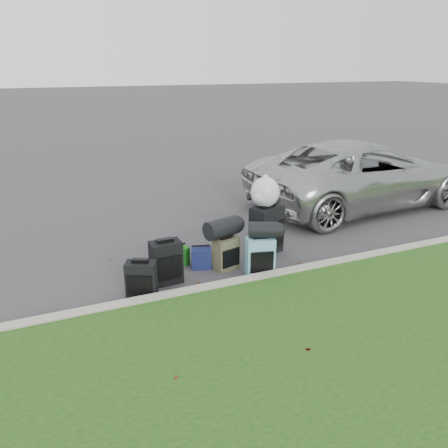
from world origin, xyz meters
name	(u,v)px	position (x,y,z in m)	size (l,w,h in m)	color
ground	(234,258)	(0.00, 0.00, 0.00)	(120.00, 120.00, 0.00)	#383535
curb	(262,280)	(0.00, -1.00, 0.07)	(120.00, 0.18, 0.15)	#9E937F
suv	(362,173)	(3.84, 1.58, 0.73)	(2.42, 5.25, 1.46)	#B7B7B2
suitcase_small_black	(141,279)	(-1.70, -0.66, 0.26)	(0.41, 0.23, 0.51)	black
suitcase_large_black_left	(166,262)	(-1.27, -0.40, 0.32)	(0.45, 0.27, 0.64)	black
suitcase_olive	(226,254)	(-0.28, -0.32, 0.26)	(0.38, 0.24, 0.52)	#3E3D28
suitcase_teal	(260,257)	(0.11, -0.71, 0.30)	(0.42, 0.25, 0.60)	teal
suitcase_large_black_right	(267,230)	(0.60, 0.01, 0.41)	(0.55, 0.33, 0.82)	black
tote_green	(180,256)	(-0.91, 0.11, 0.15)	(0.26, 0.21, 0.30)	#176416
tote_navy	(201,258)	(-0.63, -0.12, 0.17)	(0.31, 0.24, 0.33)	#161F4D
duffel_left	(222,228)	(-0.31, -0.24, 0.67)	(0.30, 0.30, 0.56)	black
duffel_right	(263,230)	(0.16, -0.69, 0.72)	(0.24, 0.24, 0.44)	black
trash_bag	(265,192)	(0.57, 0.05, 1.06)	(0.48, 0.48, 0.48)	silver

